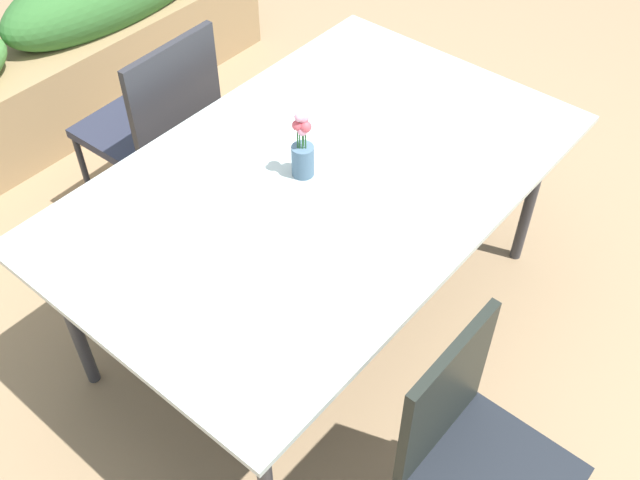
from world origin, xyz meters
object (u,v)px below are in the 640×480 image
at_px(chair_far_side, 157,121).
at_px(flower_vase, 303,150).
at_px(planter_box, 18,76).
at_px(chair_near_left, 473,451).
at_px(dining_table, 320,186).

bearing_deg(chair_far_side, flower_vase, -94.82).
relative_size(chair_far_side, planter_box, 0.33).
height_order(chair_far_side, planter_box, chair_far_side).
relative_size(chair_near_left, planter_box, 0.31).
relative_size(dining_table, planter_box, 0.64).
bearing_deg(dining_table, chair_near_left, -114.70).
height_order(dining_table, chair_far_side, chair_far_side).
height_order(dining_table, planter_box, planter_box).
bearing_deg(planter_box, flower_vase, -89.63).
bearing_deg(dining_table, flower_vase, 119.48).
xyz_separation_m(chair_near_left, planter_box, (0.38, 2.80, -0.15)).
height_order(chair_far_side, flower_vase, flower_vase).
distance_m(dining_table, planter_box, 1.93).
distance_m(dining_table, chair_far_side, 0.91).
distance_m(chair_far_side, flower_vase, 0.90).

